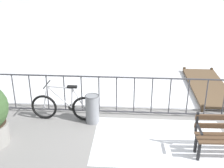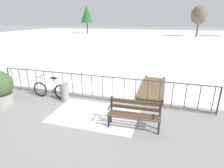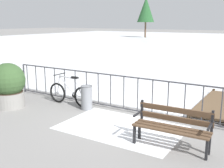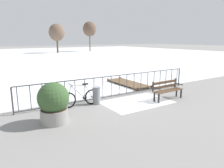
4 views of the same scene
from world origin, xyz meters
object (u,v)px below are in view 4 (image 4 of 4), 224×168
Objects in this scene: park_bench at (167,88)px; trash_bin at (97,95)px; planter_with_shrub at (54,103)px; bicycle_near_railing at (80,98)px.

trash_bin is (-3.08, 1.12, -0.14)m from park_bench.
park_bench is 3.28m from trash_bin.
planter_with_shrub is at bearing -153.66° from trash_bin.
bicycle_near_railing is 1.24× the size of planter_with_shrub.
bicycle_near_railing is 1.88m from planter_with_shrub.
park_bench is at bearing -0.44° from planter_with_shrub.
planter_with_shrub is (-5.26, 0.04, 0.19)m from park_bench.
trash_bin is (0.72, -0.07, 0.00)m from bicycle_near_railing.
park_bench is at bearing -17.34° from bicycle_near_railing.
park_bench reaches higher than trash_bin.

